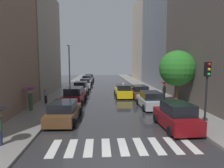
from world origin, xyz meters
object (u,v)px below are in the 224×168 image
(taxi_midroad, at_px, (123,91))
(pedestrian_foreground, at_px, (30,93))
(parked_car_left_fourth, at_px, (85,84))
(parked_car_left_fifth, at_px, (87,80))
(parked_car_right_nearest, at_px, (176,117))
(pedestrian_by_kerb, at_px, (164,87))
(parked_car_left_second, at_px, (74,96))
(lamp_post_left, at_px, (69,65))
(parked_car_right_second, at_px, (151,100))
(street_tree_right, at_px, (177,68))
(pedestrian_near_tree, at_px, (46,95))
(parked_car_left_sixth, at_px, (89,78))
(traffic_light_right_corner, at_px, (207,81))
(parked_car_left_nearest, at_px, (64,112))
(parked_car_left_third, at_px, (81,88))
(parked_car_right_third, at_px, (139,92))

(taxi_midroad, xyz_separation_m, pedestrian_foreground, (-9.12, -6.98, 0.91))
(parked_car_left_fourth, bearing_deg, parked_car_left_fifth, -0.67)
(parked_car_right_nearest, height_order, pedestrian_by_kerb, pedestrian_by_kerb)
(parked_car_left_second, height_order, pedestrian_by_kerb, pedestrian_by_kerb)
(parked_car_left_second, relative_size, parked_car_left_fourth, 1.12)
(parked_car_left_second, xyz_separation_m, lamp_post_left, (-1.58, 7.29, 3.23))
(parked_car_right_nearest, height_order, taxi_midroad, taxi_midroad)
(parked_car_right_second, bearing_deg, street_tree_right, -70.87)
(parked_car_right_nearest, distance_m, pedestrian_near_tree, 13.52)
(parked_car_left_sixth, height_order, parked_car_right_nearest, parked_car_right_nearest)
(parked_car_right_nearest, distance_m, parked_car_right_second, 6.05)
(pedestrian_near_tree, height_order, traffic_light_right_corner, traffic_light_right_corner)
(parked_car_left_nearest, bearing_deg, parked_car_right_second, -60.69)
(parked_car_left_fourth, bearing_deg, street_tree_right, -145.04)
(parked_car_left_sixth, bearing_deg, pedestrian_foreground, 172.87)
(parked_car_right_nearest, xyz_separation_m, pedestrian_foreground, (-11.25, 5.16, 0.84))
(parked_car_left_sixth, height_order, pedestrian_foreground, pedestrian_foreground)
(taxi_midroad, bearing_deg, pedestrian_by_kerb, -123.01)
(taxi_midroad, relative_size, pedestrian_by_kerb, 2.34)
(street_tree_right, bearing_deg, lamp_post_left, 144.27)
(parked_car_right_nearest, height_order, parked_car_right_second, parked_car_right_nearest)
(pedestrian_foreground, relative_size, traffic_light_right_corner, 0.47)
(parked_car_right_nearest, height_order, pedestrian_foreground, pedestrian_foreground)
(parked_car_left_third, distance_m, street_tree_right, 13.42)
(pedestrian_foreground, distance_m, pedestrian_by_kerb, 14.09)
(parked_car_left_nearest, height_order, parked_car_right_second, parked_car_right_second)
(pedestrian_by_kerb, bearing_deg, parked_car_left_third, -165.65)
(parked_car_right_second, height_order, pedestrian_by_kerb, pedestrian_by_kerb)
(parked_car_left_fourth, relative_size, pedestrian_by_kerb, 2.12)
(parked_car_left_third, xyz_separation_m, parked_car_left_fourth, (0.13, 6.09, -0.04))
(parked_car_left_third, xyz_separation_m, parked_car_right_third, (7.57, -3.43, -0.08))
(lamp_post_left, bearing_deg, street_tree_right, -35.73)
(parked_car_right_third, bearing_deg, parked_car_right_nearest, -179.65)
(parked_car_left_nearest, relative_size, parked_car_left_second, 1.00)
(parked_car_left_fifth, distance_m, lamp_post_left, 11.94)
(pedestrian_near_tree, distance_m, pedestrian_by_kerb, 13.05)
(parked_car_right_third, relative_size, pedestrian_near_tree, 2.52)
(parked_car_left_fourth, bearing_deg, parked_car_right_third, -143.79)
(parked_car_right_third, relative_size, taxi_midroad, 0.93)
(taxi_midroad, xyz_separation_m, traffic_light_right_corner, (3.72, -12.81, 2.52))
(parked_car_left_third, bearing_deg, parked_car_left_fifth, 1.95)
(parked_car_left_fourth, relative_size, taxi_midroad, 0.91)
(pedestrian_by_kerb, bearing_deg, pedestrian_near_tree, -131.46)
(parked_car_left_second, bearing_deg, parked_car_left_nearest, -176.71)
(parked_car_left_sixth, bearing_deg, parked_car_left_fifth, 179.06)
(parked_car_right_third, distance_m, taxi_midroad, 2.10)
(parked_car_left_third, height_order, parked_car_left_sixth, parked_car_left_third)
(parked_car_left_nearest, distance_m, parked_car_left_second, 6.44)
(parked_car_left_second, relative_size, parked_car_right_nearest, 1.14)
(parked_car_right_second, distance_m, parked_car_right_third, 5.42)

